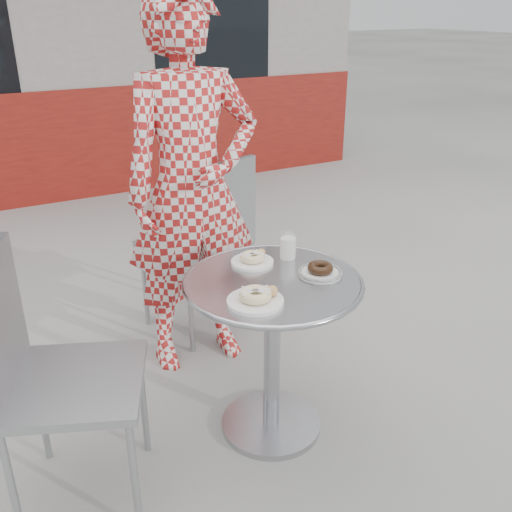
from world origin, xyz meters
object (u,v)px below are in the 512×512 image
seated_person (192,189)px  milk_cup (288,247)px  bistro_table (272,319)px  chair_left (78,428)px  plate_checker (320,271)px  plate_near (256,297)px  plate_far (253,259)px  chair_far (197,277)px

seated_person → milk_cup: bearing=-66.8°
bistro_table → chair_left: size_ratio=0.73×
chair_left → plate_checker: chair_left is taller
plate_near → plate_checker: bearing=14.2°
plate_far → plate_checker: 0.29m
chair_far → plate_near: size_ratio=4.81×
chair_far → plate_near: 1.18m
bistro_table → seated_person: (-0.04, 0.68, 0.36)m
milk_cup → seated_person: bearing=110.4°
plate_far → plate_checker: same height
bistro_table → seated_person: size_ratio=0.40×
seated_person → bistro_table: bearing=-83.5°
bistro_table → plate_far: (0.00, 0.17, 0.19)m
plate_checker → seated_person: bearing=107.7°
plate_far → plate_checker: bearing=-50.4°
bistro_table → plate_checker: bearing=-13.9°
chair_far → plate_checker: bearing=80.1°
chair_left → chair_far: bearing=-20.5°
seated_person → chair_left: bearing=-135.8°
chair_far → plate_far: bearing=68.6°
chair_far → chair_left: size_ratio=1.01×
bistro_table → milk_cup: milk_cup is taller
bistro_table → chair_left: chair_left is taller
chair_left → milk_cup: 1.07m
chair_far → chair_left: bearing=30.1°
chair_left → plate_near: 0.80m
milk_cup → chair_left: bearing=-172.4°
seated_person → plate_far: (0.05, -0.51, -0.17)m
chair_far → plate_far: chair_far is taller
plate_near → milk_cup: 0.41m
chair_left → plate_far: chair_left is taller
bistro_table → milk_cup: bearing=43.1°
plate_far → bistro_table: bearing=-91.5°
milk_cup → chair_far: bearing=96.6°
bistro_table → plate_far: 0.26m
seated_person → plate_far: bearing=-81.7°
bistro_table → plate_checker: plate_checker is taller
seated_person → plate_near: seated_person is taller
chair_left → seated_person: seated_person is taller
seated_person → plate_far: 0.53m
seated_person → plate_far: seated_person is taller
bistro_table → plate_far: bearing=88.5°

